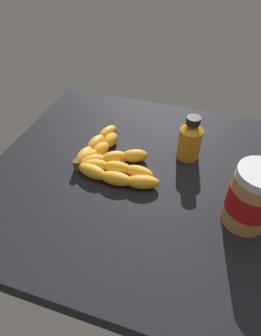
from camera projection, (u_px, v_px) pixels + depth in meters
ground_plane at (139, 179)px, 74.24cm from camera, size 71.63×77.22×4.65cm
banana_bunch at (109, 160)px, 73.75cm from camera, size 23.04×23.80×3.50cm
peanut_butter_jar at (252, 198)px, 56.81cm from camera, size 9.62×9.62×14.53cm
honey_bottle at (190, 140)px, 73.69cm from camera, size 6.07×6.07×12.45cm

